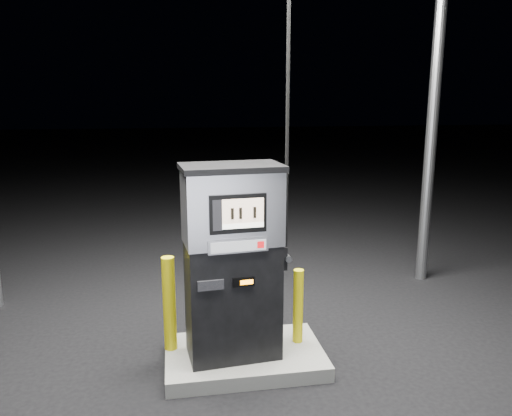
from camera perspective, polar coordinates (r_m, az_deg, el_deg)
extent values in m
plane|color=black|center=(5.38, -1.32, -17.34)|extent=(80.00, 80.00, 0.00)
cube|color=#63635F|center=(5.35, -1.33, -16.65)|extent=(1.60, 1.00, 0.15)
cylinder|color=gray|center=(7.58, 19.47, 8.60)|extent=(0.16, 0.16, 4.50)
cube|color=black|center=(5.00, -2.68, -10.38)|extent=(0.93, 0.59, 1.17)
cube|color=silver|center=(4.72, -2.79, 0.11)|extent=(0.95, 0.61, 0.70)
cube|color=black|center=(4.65, -2.84, 4.66)|extent=(0.99, 0.65, 0.06)
cube|color=black|center=(4.46, -2.05, -0.67)|extent=(0.52, 0.08, 0.35)
cube|color=beige|center=(4.45, -1.49, -0.33)|extent=(0.38, 0.04, 0.22)
cube|color=white|center=(4.48, -1.47, -2.02)|extent=(0.38, 0.04, 0.05)
cube|color=silver|center=(4.54, -2.02, -4.35)|extent=(0.56, 0.08, 0.13)
cube|color=#919498|center=(4.53, -1.98, -4.40)|extent=(0.51, 0.05, 0.10)
cube|color=red|center=(4.57, 0.54, -4.22)|extent=(0.07, 0.01, 0.07)
cube|color=black|center=(4.67, -1.43, -8.46)|extent=(0.21, 0.04, 0.08)
cube|color=orange|center=(4.66, -1.06, -8.48)|extent=(0.12, 0.01, 0.04)
cube|color=black|center=(4.61, -5.20, -8.79)|extent=(0.24, 0.05, 0.09)
cube|color=black|center=(4.98, 2.81, -5.61)|extent=(0.11, 0.18, 0.23)
cylinder|color=gray|center=(5.00, 3.43, -5.55)|extent=(0.08, 0.21, 0.07)
cylinder|color=black|center=(4.70, 3.64, 12.61)|extent=(0.04, 0.04, 2.89)
cylinder|color=#D9CA0C|center=(5.21, -9.88, -10.72)|extent=(0.16, 0.16, 0.98)
cylinder|color=#D9CA0C|center=(5.33, 4.83, -11.10)|extent=(0.12, 0.12, 0.80)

